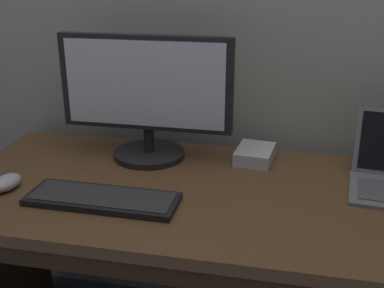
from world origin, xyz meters
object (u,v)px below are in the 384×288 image
Objects in this scene: external_monitor at (146,96)px; wired_keyboard at (102,199)px; external_drive_box at (255,154)px; computer_mouse at (6,183)px.

external_monitor is 1.34× the size of wired_keyboard.
wired_keyboard is at bearing -135.12° from external_drive_box.
external_monitor is at bearing 84.62° from wired_keyboard.
external_monitor is 0.40m from wired_keyboard.
external_monitor is 0.51m from computer_mouse.
external_monitor reaches higher than external_drive_box.
external_monitor is at bearing 50.83° from computer_mouse.
computer_mouse is 0.67× the size of external_drive_box.
computer_mouse is at bearing -151.86° from external_drive_box.
computer_mouse is (-0.34, -0.32, -0.20)m from external_monitor.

